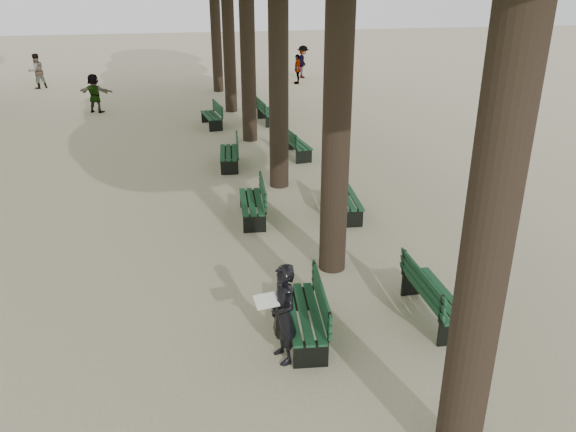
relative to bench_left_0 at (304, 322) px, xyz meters
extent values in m
plane|color=tan|center=(-0.37, -0.84, -0.27)|extent=(120.00, 120.00, 0.00)
cylinder|color=#33261C|center=(1.13, -2.84, 3.48)|extent=(0.52, 0.52, 7.50)
cylinder|color=#33261C|center=(1.13, 2.16, 3.48)|extent=(0.52, 0.52, 7.50)
cylinder|color=#33261C|center=(1.13, 7.16, 3.48)|extent=(0.52, 0.52, 7.50)
cylinder|color=#33261C|center=(1.13, 12.16, 3.48)|extent=(0.52, 0.52, 7.50)
cylinder|color=#33261C|center=(1.13, 17.16, 3.48)|extent=(0.52, 0.52, 7.50)
cylinder|color=#33261C|center=(1.13, 22.16, 3.48)|extent=(0.52, 0.52, 7.50)
cube|color=black|center=(-0.02, 0.00, -0.05)|extent=(0.75, 1.85, 0.45)
cube|color=#0E321D|center=(-0.02, 0.00, 0.18)|extent=(0.77, 1.85, 0.04)
cube|color=#0E321D|center=(0.26, -0.03, 0.45)|extent=(0.27, 1.79, 0.40)
cube|color=black|center=(-0.02, 4.96, -0.05)|extent=(0.70, 1.84, 0.45)
cube|color=#0E321D|center=(-0.02, 4.96, 0.18)|extent=(0.72, 1.85, 0.04)
cube|color=#0E321D|center=(0.26, 4.93, 0.45)|extent=(0.23, 1.79, 0.40)
cube|color=black|center=(-0.02, 9.21, -0.05)|extent=(0.74, 1.85, 0.45)
cube|color=#0E321D|center=(-0.02, 9.21, 0.18)|extent=(0.76, 1.85, 0.04)
cube|color=#0E321D|center=(0.26, 9.18, 0.45)|extent=(0.26, 1.79, 0.40)
cube|color=black|center=(-0.02, 14.49, -0.05)|extent=(0.70, 1.84, 0.45)
cube|color=#0E321D|center=(-0.02, 14.49, 0.18)|extent=(0.72, 1.85, 0.04)
cube|color=#0E321D|center=(0.26, 14.52, 0.45)|extent=(0.22, 1.79, 0.40)
cube|color=black|center=(2.28, 0.05, -0.05)|extent=(0.60, 1.82, 0.45)
cube|color=#0E321D|center=(2.28, 0.05, 0.18)|extent=(0.62, 1.82, 0.04)
cube|color=#0E321D|center=(2.00, 0.06, 0.45)|extent=(0.12, 1.80, 0.40)
cube|color=black|center=(2.28, 4.74, -0.05)|extent=(0.74, 1.85, 0.45)
cube|color=#0E321D|center=(2.28, 4.74, 0.18)|extent=(0.76, 1.85, 0.04)
cube|color=#0E321D|center=(2.01, 4.77, 0.45)|extent=(0.26, 1.79, 0.40)
cube|color=black|center=(2.28, 9.81, -0.05)|extent=(0.66, 1.84, 0.45)
cube|color=#0E321D|center=(2.28, 9.81, 0.18)|extent=(0.68, 1.84, 0.04)
cube|color=#0E321D|center=(2.00, 9.79, 0.45)|extent=(0.19, 1.80, 0.40)
cube|color=black|center=(2.28, 14.64, -0.05)|extent=(0.58, 1.82, 0.45)
cube|color=#0E321D|center=(2.28, 14.64, 0.18)|extent=(0.60, 1.82, 0.04)
cube|color=#0E321D|center=(2.00, 14.63, 0.45)|extent=(0.10, 1.80, 0.40)
imported|color=black|center=(-0.45, -0.49, 0.52)|extent=(0.45, 0.69, 1.58)
cube|color=white|center=(-0.70, -0.49, 0.78)|extent=(0.37, 0.29, 0.12)
imported|color=#262628|center=(5.68, 23.48, 0.52)|extent=(0.55, 0.98, 1.59)
imported|color=#262628|center=(6.48, 25.39, 0.65)|extent=(0.78, 1.25, 1.85)
imported|color=#262628|center=(-4.62, 18.25, 0.55)|extent=(1.53, 0.95, 1.65)
imported|color=#262628|center=(-8.11, 25.15, 0.63)|extent=(0.92, 0.79, 1.80)
camera|label=1|loc=(-1.95, -7.33, 5.01)|focal=35.00mm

